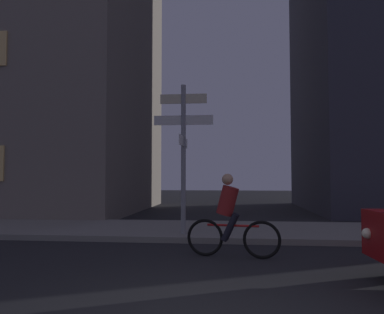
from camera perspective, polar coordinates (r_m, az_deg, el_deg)
sidewalk_kerb at (r=10.73m, az=4.17°, el=-10.88°), size 40.00×3.48×0.14m
signpost at (r=9.58m, az=-1.29°, el=1.74°), size 1.50×1.45×3.72m
cyclist at (r=7.52m, az=5.72°, el=-9.07°), size 1.81×0.38×1.61m
building_left_block at (r=21.56m, az=-25.74°, el=18.58°), size 13.20×9.83×18.73m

